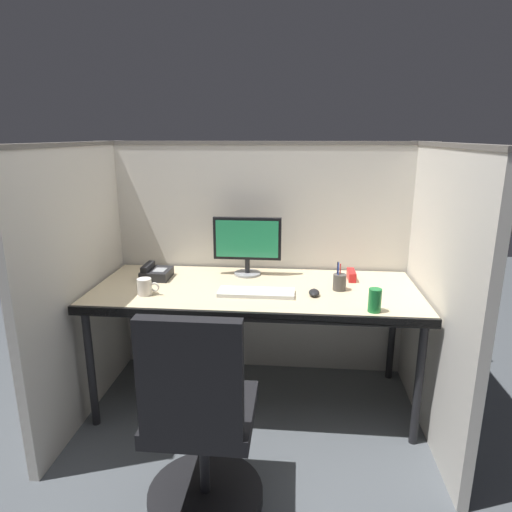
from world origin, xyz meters
name	(u,v)px	position (x,y,z in m)	size (l,w,h in m)	color
ground_plane	(250,428)	(0.00, 0.00, 0.00)	(8.00, 8.00, 0.00)	#4C5156
cubicle_partition_rear	(261,259)	(0.00, 0.74, 0.79)	(2.21, 0.06, 1.57)	beige
cubicle_partition_left	(85,280)	(-0.99, 0.20, 0.79)	(0.06, 1.41, 1.57)	beige
cubicle_partition_right	(435,291)	(0.99, 0.20, 0.79)	(0.06, 1.41, 1.57)	beige
desk	(255,296)	(0.00, 0.29, 0.69)	(1.90, 0.80, 0.74)	beige
office_chair	(201,440)	(-0.15, -0.59, 0.36)	(0.52, 0.52, 0.97)	black
monitor_center	(247,242)	(-0.07, 0.55, 0.96)	(0.43, 0.17, 0.37)	gray
keyboard_main	(256,293)	(0.02, 0.18, 0.75)	(0.43, 0.15, 0.02)	silver
computer_mouse	(314,293)	(0.34, 0.20, 0.76)	(0.06, 0.10, 0.04)	black
soda_can	(375,300)	(0.64, -0.01, 0.80)	(0.07, 0.07, 0.12)	#197233
coffee_mug	(145,287)	(-0.60, 0.12, 0.79)	(0.13, 0.08, 0.09)	silver
desk_phone	(156,273)	(-0.64, 0.42, 0.77)	(0.17, 0.19, 0.09)	black
pen_cup	(340,282)	(0.49, 0.30, 0.79)	(0.08, 0.08, 0.17)	#4C4742
red_stapler	(351,275)	(0.58, 0.51, 0.77)	(0.04, 0.15, 0.06)	red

